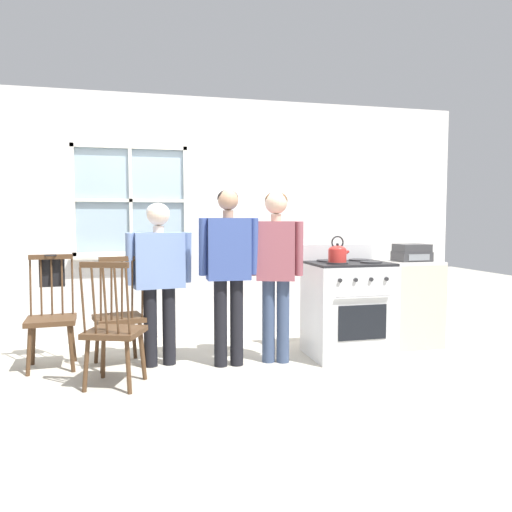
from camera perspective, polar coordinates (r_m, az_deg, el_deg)
The scene contains 14 objects.
ground_plane at distance 4.52m, azimuth -4.52°, elevation -13.04°, with size 16.00×16.00×0.00m, color #B2AD9E.
wall_back at distance 5.71m, azimuth -6.44°, elevation 4.16°, with size 6.40×0.16×2.70m.
chair_by_window at distance 4.88m, azimuth -22.36°, elevation -6.64°, with size 0.45×0.43×1.02m.
chair_near_wall at distance 4.17m, azimuth -15.98°, elevation -8.30°, with size 0.53×0.52×1.02m.
chair_center_cluster at distance 4.72m, azimuth -15.36°, elevation -6.82°, with size 0.50×0.48×1.02m.
person_elderly_left at distance 4.61m, azimuth -11.03°, elevation -1.27°, with size 0.60×0.27×1.49m.
person_teen_center at distance 4.51m, azimuth -3.18°, elevation -0.62°, with size 0.54×0.22×1.61m.
person_adult_right at distance 4.62m, azimuth 2.29°, elevation -0.42°, with size 0.51×0.31×1.59m.
stove at distance 4.98m, azimuth 10.44°, elevation -5.87°, with size 0.77×0.68×1.08m.
kettle at distance 4.73m, azimuth 9.29°, elevation 0.34°, with size 0.21×0.17×0.25m.
potted_plant at distance 5.58m, azimuth -12.98°, elevation 0.79°, with size 0.16×0.16×0.24m.
handbag at distance 5.05m, azimuth -22.28°, elevation -1.70°, with size 0.23×0.20×0.31m.
side_counter at distance 5.56m, azimuth 17.14°, elevation -5.16°, with size 0.55×0.50×0.90m.
stereo at distance 5.48m, azimuth 17.37°, elevation 0.35°, with size 0.34×0.29×0.18m.
Camera 1 is at (-0.69, -4.26, 1.34)m, focal length 35.00 mm.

